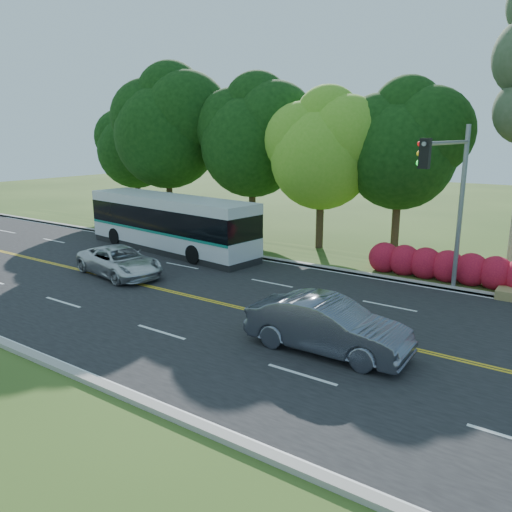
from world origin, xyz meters
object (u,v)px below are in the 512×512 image
Objects in this scene: traffic_signal at (452,186)px; transit_bus at (170,224)px; sedan at (328,325)px; suv at (120,261)px.

transit_bus is (-15.46, 0.35, -3.09)m from traffic_signal.
sedan is 12.26m from suv.
traffic_signal is 15.08m from suv.
suv is at bearing -64.26° from transit_bus.
traffic_signal is 1.42× the size of suv.
sedan is at bearing -103.01° from traffic_signal.
suv is (1.76, -5.25, -0.87)m from transit_bus.
traffic_signal is 15.77m from transit_bus.
transit_bus reaches higher than suv.
traffic_signal is 1.37× the size of sedan.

